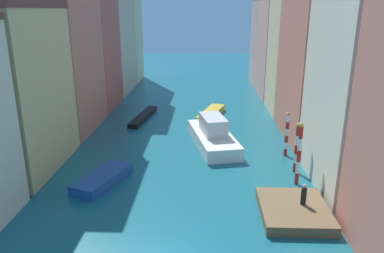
{
  "coord_description": "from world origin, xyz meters",
  "views": [
    {
      "loc": [
        2.04,
        -16.51,
        13.0
      ],
      "look_at": [
        0.67,
        19.74,
        1.5
      ],
      "focal_mm": 34.62,
      "sensor_mm": 36.0,
      "label": 1
    }
  ],
  "objects_px": {
    "person_on_dock": "(304,195)",
    "mooring_pole_1": "(297,147)",
    "vaporetto_white": "(213,135)",
    "motorboat_1": "(211,114)",
    "mooring_pole_2": "(287,133)",
    "mooring_pole_0": "(299,154)",
    "gondola_black": "(143,116)",
    "motorboat_0": "(103,179)",
    "waterfront_dock": "(294,210)"
  },
  "relations": [
    {
      "from": "person_on_dock",
      "to": "mooring_pole_1",
      "type": "bearing_deg",
      "value": 81.43
    },
    {
      "from": "vaporetto_white",
      "to": "motorboat_1",
      "type": "relative_size",
      "value": 1.37
    },
    {
      "from": "person_on_dock",
      "to": "mooring_pole_1",
      "type": "xyz_separation_m",
      "value": [
        1.01,
        6.7,
        0.85
      ]
    },
    {
      "from": "mooring_pole_1",
      "to": "mooring_pole_2",
      "type": "bearing_deg",
      "value": 90.74
    },
    {
      "from": "mooring_pole_0",
      "to": "gondola_black",
      "type": "xyz_separation_m",
      "value": [
        -14.88,
        17.59,
        -2.27
      ]
    },
    {
      "from": "person_on_dock",
      "to": "motorboat_0",
      "type": "xyz_separation_m",
      "value": [
        -14.47,
        3.86,
        -0.95
      ]
    },
    {
      "from": "motorboat_1",
      "to": "mooring_pole_2",
      "type": "bearing_deg",
      "value": -61.8
    },
    {
      "from": "waterfront_dock",
      "to": "mooring_pole_2",
      "type": "bearing_deg",
      "value": 81.51
    },
    {
      "from": "mooring_pole_0",
      "to": "motorboat_0",
      "type": "height_order",
      "value": "mooring_pole_0"
    },
    {
      "from": "mooring_pole_0",
      "to": "mooring_pole_2",
      "type": "xyz_separation_m",
      "value": [
        0.34,
        5.98,
        -0.39
      ]
    },
    {
      "from": "waterfront_dock",
      "to": "mooring_pole_0",
      "type": "xyz_separation_m",
      "value": [
        1.24,
        4.62,
        2.2
      ]
    },
    {
      "from": "waterfront_dock",
      "to": "mooring_pole_0",
      "type": "bearing_deg",
      "value": 74.91
    },
    {
      "from": "gondola_black",
      "to": "motorboat_0",
      "type": "height_order",
      "value": "motorboat_0"
    },
    {
      "from": "waterfront_dock",
      "to": "mooring_pole_2",
      "type": "xyz_separation_m",
      "value": [
        1.58,
        10.59,
        1.81
      ]
    },
    {
      "from": "mooring_pole_0",
      "to": "mooring_pole_1",
      "type": "xyz_separation_m",
      "value": [
        0.38,
        2.32,
        -0.35
      ]
    },
    {
      "from": "mooring_pole_0",
      "to": "mooring_pole_1",
      "type": "relative_size",
      "value": 1.16
    },
    {
      "from": "motorboat_1",
      "to": "vaporetto_white",
      "type": "bearing_deg",
      "value": -89.54
    },
    {
      "from": "waterfront_dock",
      "to": "motorboat_1",
      "type": "height_order",
      "value": "motorboat_1"
    },
    {
      "from": "person_on_dock",
      "to": "gondola_black",
      "type": "distance_m",
      "value": 26.21
    },
    {
      "from": "waterfront_dock",
      "to": "gondola_black",
      "type": "relative_size",
      "value": 0.6
    },
    {
      "from": "mooring_pole_0",
      "to": "gondola_black",
      "type": "distance_m",
      "value": 23.15
    },
    {
      "from": "vaporetto_white",
      "to": "gondola_black",
      "type": "bearing_deg",
      "value": 133.25
    },
    {
      "from": "person_on_dock",
      "to": "motorboat_1",
      "type": "xyz_separation_m",
      "value": [
        -5.84,
        23.04,
        -0.94
      ]
    },
    {
      "from": "person_on_dock",
      "to": "mooring_pole_1",
      "type": "relative_size",
      "value": 0.34
    },
    {
      "from": "waterfront_dock",
      "to": "motorboat_1",
      "type": "xyz_separation_m",
      "value": [
        -5.22,
        23.28,
        0.07
      ]
    },
    {
      "from": "gondola_black",
      "to": "vaporetto_white",
      "type": "bearing_deg",
      "value": -46.75
    },
    {
      "from": "mooring_pole_2",
      "to": "motorboat_0",
      "type": "distance_m",
      "value": 16.84
    },
    {
      "from": "motorboat_0",
      "to": "motorboat_1",
      "type": "relative_size",
      "value": 0.78
    },
    {
      "from": "mooring_pole_0",
      "to": "motorboat_1",
      "type": "xyz_separation_m",
      "value": [
        -6.47,
        18.66,
        -2.14
      ]
    },
    {
      "from": "motorboat_1",
      "to": "motorboat_0",
      "type": "bearing_deg",
      "value": -114.23
    },
    {
      "from": "mooring_pole_0",
      "to": "motorboat_1",
      "type": "relative_size",
      "value": 0.66
    },
    {
      "from": "waterfront_dock",
      "to": "mooring_pole_2",
      "type": "distance_m",
      "value": 10.86
    },
    {
      "from": "gondola_black",
      "to": "motorboat_1",
      "type": "distance_m",
      "value": 8.48
    },
    {
      "from": "mooring_pole_0",
      "to": "mooring_pole_2",
      "type": "bearing_deg",
      "value": 86.78
    },
    {
      "from": "waterfront_dock",
      "to": "motorboat_1",
      "type": "bearing_deg",
      "value": 102.64
    },
    {
      "from": "waterfront_dock",
      "to": "mooring_pole_1",
      "type": "height_order",
      "value": "mooring_pole_1"
    },
    {
      "from": "person_on_dock",
      "to": "mooring_pole_0",
      "type": "relative_size",
      "value": 0.29
    },
    {
      "from": "waterfront_dock",
      "to": "vaporetto_white",
      "type": "bearing_deg",
      "value": 111.31
    },
    {
      "from": "waterfront_dock",
      "to": "motorboat_0",
      "type": "distance_m",
      "value": 14.45
    },
    {
      "from": "person_on_dock",
      "to": "vaporetto_white",
      "type": "distance_m",
      "value": 14.17
    },
    {
      "from": "gondola_black",
      "to": "motorboat_0",
      "type": "xyz_separation_m",
      "value": [
        -0.22,
        -18.11,
        0.13
      ]
    },
    {
      "from": "mooring_pole_1",
      "to": "mooring_pole_2",
      "type": "xyz_separation_m",
      "value": [
        -0.05,
        3.66,
        -0.04
      ]
    },
    {
      "from": "mooring_pole_1",
      "to": "vaporetto_white",
      "type": "xyz_separation_m",
      "value": [
        -6.77,
        6.24,
        -1.19
      ]
    },
    {
      "from": "mooring_pole_0",
      "to": "waterfront_dock",
      "type": "bearing_deg",
      "value": -105.09
    },
    {
      "from": "mooring_pole_2",
      "to": "gondola_black",
      "type": "height_order",
      "value": "mooring_pole_2"
    },
    {
      "from": "gondola_black",
      "to": "motorboat_0",
      "type": "relative_size",
      "value": 1.48
    },
    {
      "from": "mooring_pole_2",
      "to": "gondola_black",
      "type": "bearing_deg",
      "value": 142.65
    },
    {
      "from": "motorboat_0",
      "to": "person_on_dock",
      "type": "bearing_deg",
      "value": -14.93
    },
    {
      "from": "motorboat_0",
      "to": "mooring_pole_0",
      "type": "bearing_deg",
      "value": 1.98
    },
    {
      "from": "person_on_dock",
      "to": "motorboat_0",
      "type": "relative_size",
      "value": 0.24
    }
  ]
}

